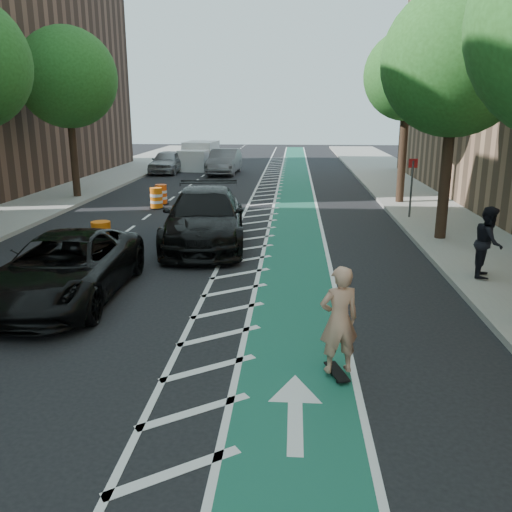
# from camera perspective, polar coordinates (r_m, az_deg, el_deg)

# --- Properties ---
(ground) EXTENTS (120.00, 120.00, 0.00)m
(ground) POSITION_cam_1_polar(r_m,az_deg,el_deg) (11.20, -11.55, -8.05)
(ground) COLOR black
(ground) RESTS_ON ground
(bike_lane) EXTENTS (2.00, 90.00, 0.01)m
(bike_lane) POSITION_cam_1_polar(r_m,az_deg,el_deg) (20.37, 4.14, 2.82)
(bike_lane) COLOR #1C6347
(bike_lane) RESTS_ON ground
(buffer_strip) EXTENTS (1.40, 90.00, 0.01)m
(buffer_strip) POSITION_cam_1_polar(r_m,az_deg,el_deg) (20.42, -0.08, 2.89)
(buffer_strip) COLOR silver
(buffer_strip) RESTS_ON ground
(sidewalk_right) EXTENTS (5.00, 90.00, 0.15)m
(sidewalk_right) POSITION_cam_1_polar(r_m,az_deg,el_deg) (21.39, 21.84, 2.55)
(sidewalk_right) COLOR gray
(sidewalk_right) RESTS_ON ground
(curb_right) EXTENTS (0.12, 90.00, 0.16)m
(curb_right) POSITION_cam_1_polar(r_m,az_deg,el_deg) (20.77, 15.40, 2.76)
(curb_right) COLOR gray
(curb_right) RESTS_ON ground
(curb_left) EXTENTS (0.12, 90.00, 0.16)m
(curb_left) POSITION_cam_1_polar(r_m,az_deg,el_deg) (22.66, -22.23, 3.18)
(curb_left) COLOR gray
(curb_left) RESTS_ON ground
(tree_r_c) EXTENTS (4.20, 4.20, 7.90)m
(tree_r_c) POSITION_cam_1_polar(r_m,az_deg,el_deg) (18.63, 20.62, 18.64)
(tree_r_c) COLOR #382619
(tree_r_c) RESTS_ON ground
(tree_r_d) EXTENTS (4.20, 4.20, 7.90)m
(tree_r_d) POSITION_cam_1_polar(r_m,az_deg,el_deg) (26.41, 15.62, 17.75)
(tree_r_d) COLOR #382619
(tree_r_d) RESTS_ON ground
(tree_l_d) EXTENTS (4.20, 4.20, 7.90)m
(tree_l_d) POSITION_cam_1_polar(r_m,az_deg,el_deg) (28.10, -19.57, 17.26)
(tree_l_d) COLOR #382619
(tree_l_d) RESTS_ON ground
(sign_post) EXTENTS (0.35, 0.08, 2.47)m
(sign_post) POSITION_cam_1_polar(r_m,az_deg,el_deg) (22.59, 16.04, 6.97)
(sign_post) COLOR #4C4C4C
(sign_post) RESTS_ON ground
(skateboard) EXTENTS (0.41, 0.77, 0.10)m
(skateboard) POSITION_cam_1_polar(r_m,az_deg,el_deg) (9.44, 8.50, -11.96)
(skateboard) COLOR black
(skateboard) RESTS_ON ground
(skateboarder) EXTENTS (0.77, 0.61, 1.84)m
(skateboarder) POSITION_cam_1_polar(r_m,az_deg,el_deg) (9.05, 8.73, -6.65)
(skateboarder) COLOR tan
(skateboarder) RESTS_ON skateboard
(suv_near) EXTENTS (2.66, 5.59, 1.54)m
(suv_near) POSITION_cam_1_polar(r_m,az_deg,el_deg) (13.46, -19.45, -1.17)
(suv_near) COLOR black
(suv_near) RESTS_ON ground
(suv_far) EXTENTS (3.18, 6.50, 1.82)m
(suv_far) POSITION_cam_1_polar(r_m,az_deg,el_deg) (17.97, -5.44, 4.07)
(suv_far) COLOR black
(suv_far) RESTS_ON ground
(car_silver) EXTENTS (2.00, 4.71, 1.59)m
(car_silver) POSITION_cam_1_polar(r_m,az_deg,el_deg) (38.99, -9.33, 9.77)
(car_silver) COLOR #939498
(car_silver) RESTS_ON ground
(car_grey) EXTENTS (1.98, 5.23, 1.70)m
(car_grey) POSITION_cam_1_polar(r_m,az_deg,el_deg) (37.99, -3.36, 9.89)
(car_grey) COLOR slate
(car_grey) RESTS_ON ground
(pedestrian) EXTENTS (0.96, 1.08, 1.84)m
(pedestrian) POSITION_cam_1_polar(r_m,az_deg,el_deg) (15.10, 23.26, 1.36)
(pedestrian) COLOR black
(pedestrian) RESTS_ON sidewalk_right
(box_truck) EXTENTS (2.50, 4.92, 1.98)m
(box_truck) POSITION_cam_1_polar(r_m,az_deg,el_deg) (41.52, -5.99, 10.38)
(box_truck) COLOR silver
(box_truck) RESTS_ON ground
(barrel_a) EXTENTS (0.75, 0.75, 1.02)m
(barrel_a) POSITION_cam_1_polar(r_m,az_deg,el_deg) (17.42, -15.93, 1.75)
(barrel_a) COLOR orange
(barrel_a) RESTS_ON ground
(barrel_b) EXTENTS (0.69, 0.69, 0.94)m
(barrel_b) POSITION_cam_1_polar(r_m,az_deg,el_deg) (24.99, -10.44, 5.95)
(barrel_b) COLOR orange
(barrel_b) RESTS_ON ground
(barrel_c) EXTENTS (0.69, 0.69, 0.94)m
(barrel_c) POSITION_cam_1_polar(r_m,az_deg,el_deg) (26.08, -9.95, 6.34)
(barrel_c) COLOR #FF530D
(barrel_c) RESTS_ON ground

